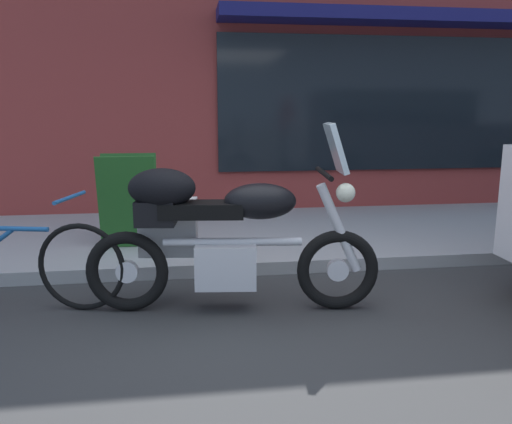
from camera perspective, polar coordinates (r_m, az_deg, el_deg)
name	(u,v)px	position (r m, az deg, el deg)	size (l,w,h in m)	color
ground_plane	(278,326)	(3.61, 2.52, -12.65)	(80.00, 80.00, 0.00)	#333333
touring_motorcycle	(215,231)	(3.75, -4.65, -2.16)	(2.15, 0.82, 1.38)	black
parked_bicycle	(13,261)	(4.22, -25.48, -4.94)	(1.66, 0.56, 0.92)	black
sandwich_board_sign	(128,201)	(5.22, -14.07, 1.22)	(0.55, 0.41, 0.92)	#1E511E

